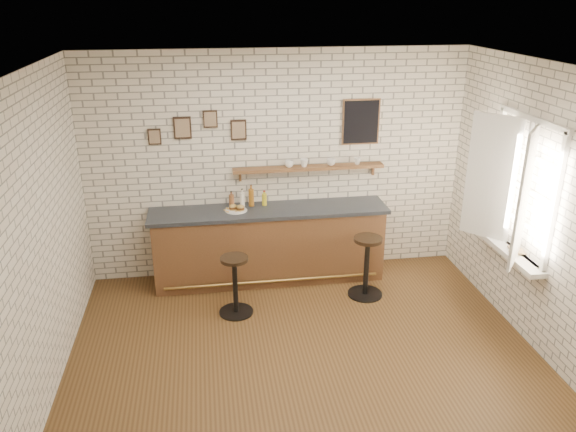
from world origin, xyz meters
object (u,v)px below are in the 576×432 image
object	(u,v)px
bitters_bottle_white	(242,199)
shelf_cup_b	(304,163)
shelf_cup_a	(289,164)
book_lower	(510,250)
shelf_cup_d	(357,161)
bitters_bottle_brown	(232,201)
book_upper	(510,248)
condiment_bottle_yellow	(264,199)
sandwich_plate	(236,210)
bitters_bottle_amber	(251,197)
bar_stool_right	(367,265)
shelf_cup_c	(331,162)
bar_stool_left	(235,283)
ciabatta_sandwich	(237,207)
bar_counter	(269,244)

from	to	relation	value
bitters_bottle_white	shelf_cup_b	size ratio (longest dim) A/B	2.22
shelf_cup_b	shelf_cup_a	bearing A→B (deg)	102.94
bitters_bottle_white	book_lower	size ratio (longest dim) A/B	1.09
shelf_cup_d	book_lower	world-z (taller)	shelf_cup_d
bitters_bottle_brown	book_upper	size ratio (longest dim) A/B	1.09
bitters_bottle_brown	condiment_bottle_yellow	bearing A→B (deg)	0.00
sandwich_plate	bitters_bottle_amber	size ratio (longest dim) A/B	0.95
shelf_cup_d	bar_stool_right	bearing A→B (deg)	-106.51
bar_stool_right	shelf_cup_c	world-z (taller)	shelf_cup_c
bitters_bottle_white	shelf_cup_d	bearing A→B (deg)	1.96
shelf_cup_c	condiment_bottle_yellow	bearing A→B (deg)	118.40
condiment_bottle_yellow	bar_stool_left	xyz separation A→B (m)	(-0.47, -0.97, -0.70)
bitters_bottle_amber	book_upper	size ratio (longest dim) A/B	1.48
shelf_cup_c	shelf_cup_d	xyz separation A→B (m)	(0.36, 0.00, -0.00)
bitters_bottle_brown	condiment_bottle_yellow	world-z (taller)	bitters_bottle_brown
bitters_bottle_brown	bitters_bottle_white	bearing A→B (deg)	0.00
shelf_cup_b	sandwich_plate	bearing A→B (deg)	115.41
shelf_cup_b	book_upper	world-z (taller)	shelf_cup_b
bar_stool_right	condiment_bottle_yellow	bearing A→B (deg)	146.82
ciabatta_sandwich	book_lower	distance (m)	3.32
shelf_cup_d	book_upper	size ratio (longest dim) A/B	0.48
bar_counter	sandwich_plate	world-z (taller)	sandwich_plate
bar_stool_right	book_upper	xyz separation A→B (m)	(1.38, -0.86, 0.53)
sandwich_plate	bar_stool_right	size ratio (longest dim) A/B	0.35
shelf_cup_c	book_lower	size ratio (longest dim) A/B	0.52
bitters_bottle_brown	book_upper	bearing A→B (deg)	-28.60
sandwich_plate	shelf_cup_c	size ratio (longest dim) A/B	2.43
shelf_cup_a	shelf_cup_c	bearing A→B (deg)	-26.48
bitters_bottle_white	bar_stool_left	bearing A→B (deg)	-100.58
shelf_cup_c	bar_stool_left	bearing A→B (deg)	151.77
sandwich_plate	shelf_cup_a	distance (m)	0.92
bitters_bottle_brown	shelf_cup_b	world-z (taller)	shelf_cup_b
condiment_bottle_yellow	sandwich_plate	bearing A→B (deg)	-158.61
ciabatta_sandwich	bar_stool_left	bearing A→B (deg)	-96.64
sandwich_plate	shelf_cup_a	bearing A→B (deg)	15.74
sandwich_plate	ciabatta_sandwich	world-z (taller)	ciabatta_sandwich
bar_counter	book_lower	xyz separation A→B (m)	(2.54, -1.51, 0.43)
book_upper	bar_stool_right	bearing A→B (deg)	-175.38
bitters_bottle_white	shelf_cup_b	xyz separation A→B (m)	(0.83, 0.05, 0.44)
bar_stool_left	bar_stool_right	world-z (taller)	bar_stool_right
bitters_bottle_amber	shelf_cup_b	world-z (taller)	shelf_cup_b
condiment_bottle_yellow	shelf_cup_c	xyz separation A→B (m)	(0.90, 0.05, 0.45)
bitters_bottle_white	bar_stool_left	world-z (taller)	bitters_bottle_white
condiment_bottle_yellow	book_upper	distance (m)	3.06
shelf_cup_b	book_upper	size ratio (longest dim) A/B	0.55
bitters_bottle_amber	shelf_cup_c	xyz separation A→B (m)	(1.07, 0.05, 0.42)
bar_counter	book_upper	distance (m)	2.98
ciabatta_sandwich	bar_stool_left	distance (m)	1.05
bitters_bottle_amber	shelf_cup_c	bearing A→B (deg)	2.83
bar_stool_left	shelf_cup_d	distance (m)	2.31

